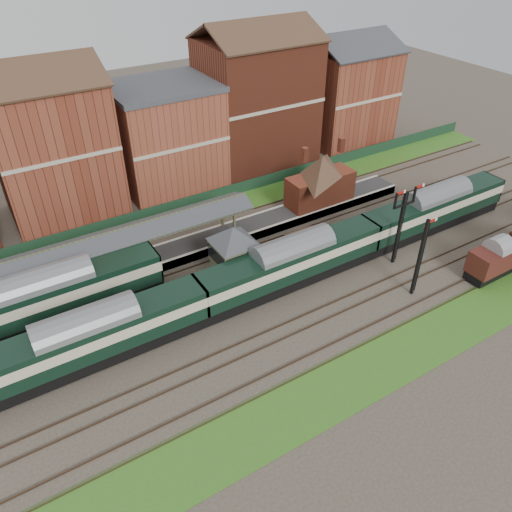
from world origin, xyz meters
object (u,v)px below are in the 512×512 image
signal_box (234,253)px  semaphore_bracket (400,223)px  platform_railcar (47,298)px  dmu_train (292,262)px

signal_box → semaphore_bracket: size_ratio=0.73×
signal_box → platform_railcar: bearing=168.6°
dmu_train → signal_box: bearing=143.0°
dmu_train → platform_railcar: bearing=162.4°
dmu_train → semaphore_bracket: bearing=-13.1°
platform_railcar → dmu_train: bearing=-17.6°
semaphore_bracket → dmu_train: (-10.72, 2.50, -2.11)m
semaphore_bracket → dmu_train: 11.21m
dmu_train → platform_railcar: 21.44m
platform_railcar → semaphore_bracket: bearing=-16.1°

